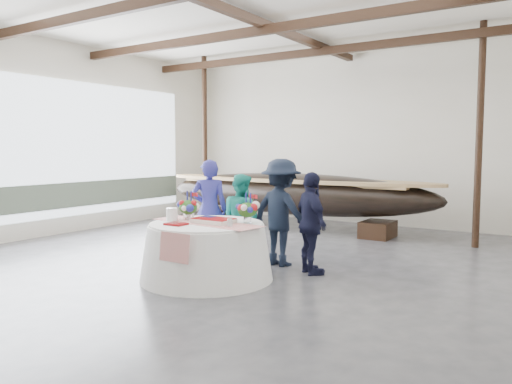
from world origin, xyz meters
The scene contains 12 objects.
floor centered at (0.00, 0.00, 0.00)m, with size 10.00×12.00×0.01m, color #3D3D42.
wall_back centered at (0.00, 6.00, 2.25)m, with size 10.00×0.02×4.50m, color silver.
wall_left centered at (-5.00, 0.00, 2.25)m, with size 0.02×12.00×4.50m, color silver.
pavilion_structure centered at (0.00, 0.73, 4.00)m, with size 9.80×11.76×4.50m.
open_bay centered at (-4.95, 1.00, 1.83)m, with size 0.03×7.00×3.20m.
longboat_display centered at (-0.78, 4.10, 0.89)m, with size 7.46×1.49×1.40m.
banquet_table centered at (0.44, -0.80, 0.44)m, with size 2.04×2.04×0.87m.
tabletop_items centered at (0.42, -0.65, 1.02)m, with size 1.93×1.03×0.40m.
guest_woman_blue centered at (-0.43, 0.39, 0.90)m, with size 0.66×0.43×1.81m, color navy.
guest_woman_teal centered at (0.17, 0.54, 0.78)m, with size 0.76×0.59×1.56m, color teal.
guest_man_left centered at (0.95, 0.62, 0.92)m, with size 1.18×0.68×1.83m, color black.
guest_man_right centered at (1.66, 0.34, 0.82)m, with size 0.96×0.40×1.64m, color black.
Camera 1 is at (5.18, -6.73, 2.01)m, focal length 35.00 mm.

